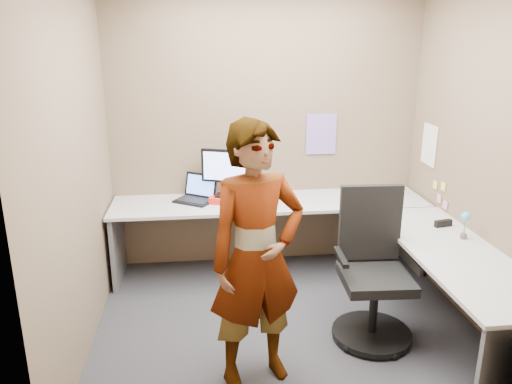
{
  "coord_description": "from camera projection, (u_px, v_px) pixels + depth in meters",
  "views": [
    {
      "loc": [
        -0.63,
        -3.46,
        2.21
      ],
      "look_at": [
        -0.21,
        0.25,
        1.05
      ],
      "focal_mm": 35.0,
      "sensor_mm": 36.0,
      "label": 1
    }
  ],
  "objects": [
    {
      "name": "ground",
      "position": [
        286.0,
        325.0,
        4.01
      ],
      "size": [
        3.0,
        3.0,
        0.0
      ],
      "primitive_type": "plane",
      "color": "#2A292F",
      "rests_on": "ground"
    },
    {
      "name": "wall_back",
      "position": [
        266.0,
        130.0,
        4.84
      ],
      "size": [
        3.0,
        0.0,
        3.0
      ],
      "primitive_type": "plane",
      "rotation": [
        1.57,
        0.0,
        0.0
      ],
      "color": "brown",
      "rests_on": "ground"
    },
    {
      "name": "wall_right",
      "position": [
        485.0,
        156.0,
        3.77
      ],
      "size": [
        0.0,
        2.7,
        2.7
      ],
      "primitive_type": "plane",
      "rotation": [
        1.57,
        0.0,
        -1.57
      ],
      "color": "brown",
      "rests_on": "ground"
    },
    {
      "name": "wall_left",
      "position": [
        75.0,
        167.0,
        3.45
      ],
      "size": [
        0.0,
        2.7,
        2.7
      ],
      "primitive_type": "plane",
      "rotation": [
        1.57,
        0.0,
        1.57
      ],
      "color": "brown",
      "rests_on": "ground"
    },
    {
      "name": "desk",
      "position": [
        330.0,
        236.0,
        4.25
      ],
      "size": [
        2.98,
        2.58,
        0.73
      ],
      "color": "#A1A1A1",
      "rests_on": "ground"
    },
    {
      "name": "paper_ream",
      "position": [
        227.0,
        199.0,
        4.67
      ],
      "size": [
        0.35,
        0.3,
        0.06
      ],
      "primitive_type": "cube",
      "rotation": [
        0.0,
        0.0,
        -0.35
      ],
      "color": "red",
      "rests_on": "desk"
    },
    {
      "name": "monitor",
      "position": [
        226.0,
        169.0,
        4.6
      ],
      "size": [
        0.45,
        0.21,
        0.44
      ],
      "rotation": [
        0.0,
        0.0,
        -0.35
      ],
      "color": "black",
      "rests_on": "paper_ream"
    },
    {
      "name": "laptop",
      "position": [
        197.0,
        194.0,
        4.72
      ],
      "size": [
        0.44,
        0.42,
        0.24
      ],
      "rotation": [
        0.0,
        0.0,
        -0.58
      ],
      "color": "black",
      "rests_on": "desk"
    },
    {
      "name": "trackball_mouse",
      "position": [
        239.0,
        196.0,
        4.77
      ],
      "size": [
        0.12,
        0.08,
        0.07
      ],
      "color": "#B7B7BC",
      "rests_on": "desk"
    },
    {
      "name": "origami",
      "position": [
        251.0,
        206.0,
        4.47
      ],
      "size": [
        0.1,
        0.1,
        0.06
      ],
      "primitive_type": "cone",
      "color": "white",
      "rests_on": "desk"
    },
    {
      "name": "stapler",
      "position": [
        443.0,
        223.0,
        4.07
      ],
      "size": [
        0.15,
        0.07,
        0.05
      ],
      "primitive_type": "cube",
      "rotation": [
        0.0,
        0.0,
        0.2
      ],
      "color": "black",
      "rests_on": "desk"
    },
    {
      "name": "flower",
      "position": [
        465.0,
        221.0,
        3.79
      ],
      "size": [
        0.07,
        0.07,
        0.22
      ],
      "color": "brown",
      "rests_on": "desk"
    },
    {
      "name": "calendar_purple",
      "position": [
        321.0,
        134.0,
        4.9
      ],
      "size": [
        0.3,
        0.01,
        0.4
      ],
      "primitive_type": "cube",
      "color": "#846BB7",
      "rests_on": "wall_back"
    },
    {
      "name": "calendar_white",
      "position": [
        429.0,
        145.0,
        4.65
      ],
      "size": [
        0.01,
        0.28,
        0.38
      ],
      "primitive_type": "cube",
      "color": "white",
      "rests_on": "wall_right"
    },
    {
      "name": "sticky_note_a",
      "position": [
        443.0,
        186.0,
        4.41
      ],
      "size": [
        0.01,
        0.07,
        0.07
      ],
      "primitive_type": "cube",
      "color": "#F2E059",
      "rests_on": "wall_right"
    },
    {
      "name": "sticky_note_b",
      "position": [
        439.0,
        199.0,
        4.49
      ],
      "size": [
        0.01,
        0.07,
        0.07
      ],
      "primitive_type": "cube",
      "color": "pink",
      "rests_on": "wall_right"
    },
    {
      "name": "sticky_note_c",
      "position": [
        445.0,
        205.0,
        4.39
      ],
      "size": [
        0.01,
        0.07,
        0.07
      ],
      "primitive_type": "cube",
      "color": "pink",
      "rests_on": "wall_right"
    },
    {
      "name": "sticky_note_d",
      "position": [
        435.0,
        185.0,
        4.56
      ],
      "size": [
        0.01,
        0.07,
        0.07
      ],
      "primitive_type": "cube",
      "color": "#F2E059",
      "rests_on": "wall_right"
    },
    {
      "name": "office_chair",
      "position": [
        373.0,
        279.0,
        3.76
      ],
      "size": [
        0.6,
        0.6,
        1.13
      ],
      "rotation": [
        0.0,
        0.0,
        -0.05
      ],
      "color": "black",
      "rests_on": "ground"
    },
    {
      "name": "person",
      "position": [
        257.0,
        257.0,
        3.15
      ],
      "size": [
        0.74,
        0.59,
        1.76
      ],
      "primitive_type": "imported",
      "rotation": [
        0.0,
        0.0,
        0.31
      ],
      "color": "#999399",
      "rests_on": "ground"
    }
  ]
}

